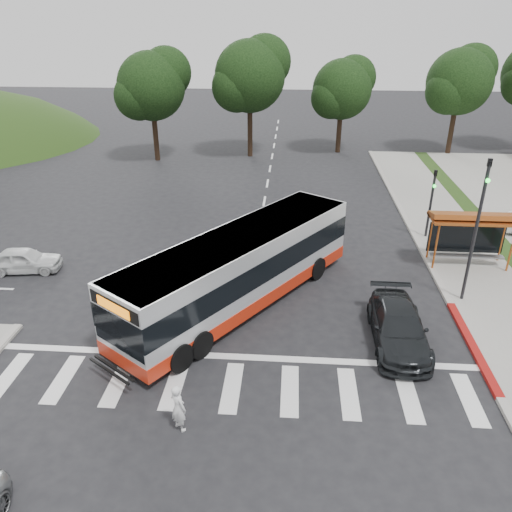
{
  "coord_description": "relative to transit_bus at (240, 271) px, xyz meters",
  "views": [
    {
      "loc": [
        1.83,
        -18.38,
        11.63
      ],
      "look_at": [
        0.31,
        2.11,
        1.6
      ],
      "focal_mm": 35.0,
      "sensor_mm": 36.0,
      "label": 1
    }
  ],
  "objects": [
    {
      "name": "traffic_signal_ne_tall",
      "position": [
        9.84,
        0.97,
        2.23
      ],
      "size": [
        0.18,
        0.37,
        6.5
      ],
      "color": "black",
      "rests_on": "ground"
    },
    {
      "name": "sidewalk_east",
      "position": [
        11.24,
        7.48,
        -1.59
      ],
      "size": [
        4.0,
        40.0,
        0.12
      ],
      "primitive_type": "cube",
      "color": "gray",
      "rests_on": "ground"
    },
    {
      "name": "crosswalk_ladder",
      "position": [
        0.24,
        -5.52,
        -1.64
      ],
      "size": [
        18.0,
        2.6,
        0.01
      ],
      "primitive_type": "cube",
      "color": "silver",
      "rests_on": "ground"
    },
    {
      "name": "tree_north_a",
      "position": [
        -1.67,
        25.55,
        5.27
      ],
      "size": [
        6.6,
        6.15,
        10.17
      ],
      "color": "black",
      "rests_on": "ground"
    },
    {
      "name": "transit_bus",
      "position": [
        0.0,
        0.0,
        0.0
      ],
      "size": [
        9.58,
        12.05,
        3.3
      ],
      "primitive_type": null,
      "rotation": [
        0.0,
        0.0,
        -0.61
      ],
      "color": "silver",
      "rests_on": "ground"
    },
    {
      "name": "tree_north_c",
      "position": [
        -9.68,
        23.55,
        4.64
      ],
      "size": [
        6.16,
        5.74,
        9.3
      ],
      "color": "black",
      "rests_on": "ground"
    },
    {
      "name": "bus_shelter",
      "position": [
        11.04,
        4.59,
        0.7
      ],
      "size": [
        4.2,
        1.6,
        2.86
      ],
      "color": "#A74E1B",
      "rests_on": "sidewalk_east"
    },
    {
      "name": "curb_east_red",
      "position": [
        9.24,
        -2.52,
        -1.57
      ],
      "size": [
        0.32,
        6.0,
        0.15
      ],
      "primitive_type": "cube",
      "color": "maroon",
      "rests_on": "ground"
    },
    {
      "name": "tree_ne_a",
      "position": [
        16.32,
        27.55,
        4.74
      ],
      "size": [
        6.16,
        5.74,
        9.3
      ],
      "color": "black",
      "rests_on": "parking_lot"
    },
    {
      "name": "ground",
      "position": [
        0.24,
        -0.52,
        -1.65
      ],
      "size": [
        140.0,
        140.0,
        0.0
      ],
      "primitive_type": "plane",
      "color": "black",
      "rests_on": "ground"
    },
    {
      "name": "dark_sedan",
      "position": [
        6.38,
        -2.43,
        -0.93
      ],
      "size": [
        2.06,
        4.95,
        1.43
      ],
      "primitive_type": "imported",
      "rotation": [
        0.0,
        0.0,
        -0.01
      ],
      "color": "black",
      "rests_on": "ground"
    },
    {
      "name": "tree_north_b",
      "position": [
        6.32,
        27.54,
        4.01
      ],
      "size": [
        5.72,
        5.33,
        8.43
      ],
      "color": "black",
      "rests_on": "ground"
    },
    {
      "name": "curb_east",
      "position": [
        9.24,
        7.48,
        -1.57
      ],
      "size": [
        0.3,
        40.0,
        0.15
      ],
      "primitive_type": "cube",
      "color": "#9E9991",
      "rests_on": "ground"
    },
    {
      "name": "west_car_white",
      "position": [
        -11.07,
        2.32,
        -1.04
      ],
      "size": [
        3.74,
        1.91,
        1.22
      ],
      "primitive_type": "imported",
      "rotation": [
        0.0,
        0.0,
        1.71
      ],
      "color": "silver",
      "rests_on": "ground"
    },
    {
      "name": "pedestrian",
      "position": [
        -1.14,
        -7.51,
        -0.82
      ],
      "size": [
        0.72,
        0.69,
        1.66
      ],
      "primitive_type": "imported",
      "rotation": [
        0.0,
        0.0,
        2.46
      ],
      "color": "white",
      "rests_on": "ground"
    },
    {
      "name": "traffic_signal_ne_short",
      "position": [
        9.84,
        7.97,
        0.83
      ],
      "size": [
        0.18,
        0.37,
        4.0
      ],
      "color": "black",
      "rests_on": "ground"
    }
  ]
}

